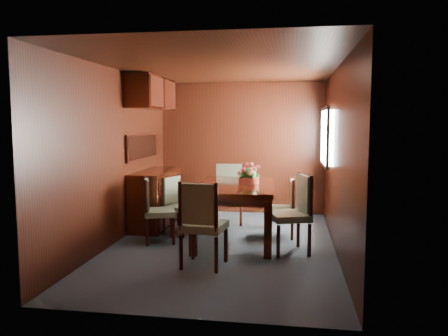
% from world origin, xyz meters
% --- Properties ---
extents(ground, '(4.50, 4.50, 0.00)m').
position_xyz_m(ground, '(0.00, 0.00, 0.00)').
color(ground, '#354149').
rests_on(ground, ground).
extents(room_shell, '(3.06, 4.52, 2.41)m').
position_xyz_m(room_shell, '(-0.10, 0.33, 1.63)').
color(room_shell, black).
rests_on(room_shell, ground).
extents(sideboard, '(0.48, 1.40, 0.90)m').
position_xyz_m(sideboard, '(-1.25, 1.00, 0.45)').
color(sideboard, black).
rests_on(sideboard, ground).
extents(dining_table, '(1.14, 1.76, 0.80)m').
position_xyz_m(dining_table, '(0.14, 0.30, 0.69)').
color(dining_table, black).
rests_on(dining_table, ground).
extents(chair_left_near, '(0.53, 0.55, 0.91)m').
position_xyz_m(chair_left_near, '(-0.97, 0.03, 0.50)').
color(chair_left_near, black).
rests_on(chair_left_near, ground).
extents(chair_left_far, '(0.52, 0.53, 0.87)m').
position_xyz_m(chair_left_far, '(-0.78, 0.54, 0.48)').
color(chair_left_far, black).
rests_on(chair_left_far, ground).
extents(chair_right_near, '(0.59, 0.61, 1.02)m').
position_xyz_m(chair_right_near, '(0.97, -0.15, 0.57)').
color(chair_right_near, black).
rests_on(chair_right_near, ground).
extents(chair_right_far, '(0.40, 0.41, 0.86)m').
position_xyz_m(chair_right_far, '(0.83, 0.60, 0.48)').
color(chair_right_far, black).
rests_on(chair_right_far, ground).
extents(chair_head, '(0.53, 0.52, 1.02)m').
position_xyz_m(chair_head, '(-0.09, -0.94, 0.56)').
color(chair_head, black).
rests_on(chair_head, ground).
extents(chair_foot, '(0.52, 0.50, 0.99)m').
position_xyz_m(chair_foot, '(-0.12, 1.40, 0.55)').
color(chair_foot, black).
rests_on(chair_foot, ground).
extents(flower_centerpiece, '(0.31, 0.31, 0.31)m').
position_xyz_m(flower_centerpiece, '(0.31, 0.44, 0.96)').
color(flower_centerpiece, '#C14F3B').
rests_on(flower_centerpiece, dining_table).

